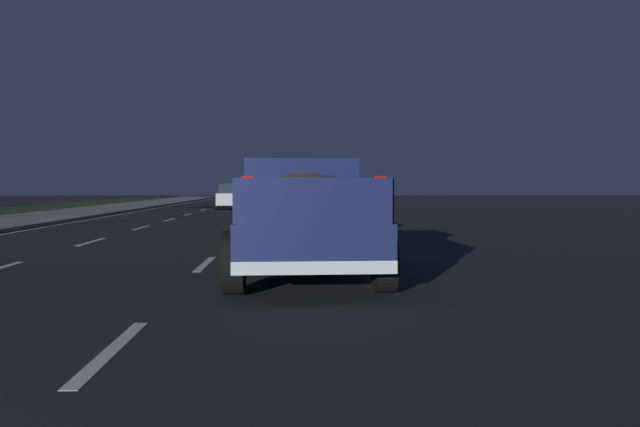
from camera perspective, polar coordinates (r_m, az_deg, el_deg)
ground at (r=28.77m, az=-9.04°, el=-0.58°), size 144.00×144.00×0.00m
sidewalk_shoulder at (r=30.53m, az=-23.07°, el=-0.46°), size 108.00×4.00×0.12m
lane_markings at (r=32.55m, az=-13.66°, el=-0.28°), size 108.00×7.04×0.01m
pickup_truck at (r=11.06m, az=-1.46°, el=-0.05°), size 5.49×2.41×1.87m
sedan_silver at (r=42.26m, az=-7.04°, el=1.41°), size 4.42×2.05×1.54m
sedan_white at (r=18.87m, az=-1.57°, el=0.33°), size 4.40×2.03×1.54m
sedan_green at (r=33.43m, az=-1.72°, el=1.19°), size 4.43×2.07×1.54m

